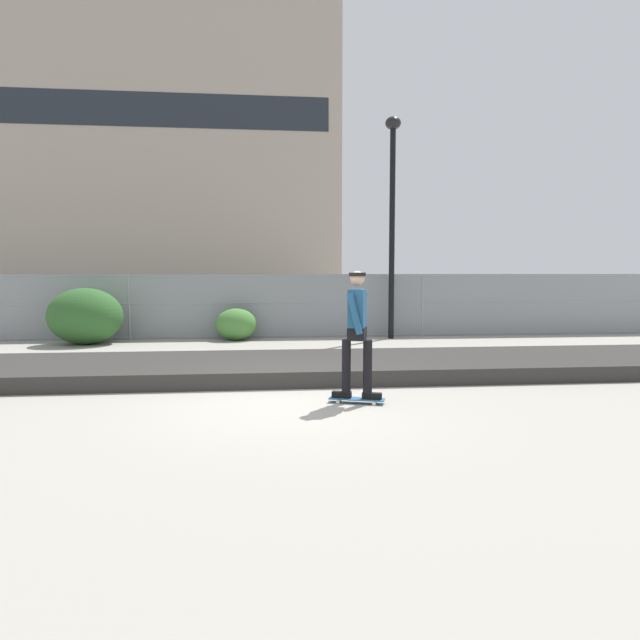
% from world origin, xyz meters
% --- Properties ---
extents(ground_plane, '(120.00, 120.00, 0.00)m').
position_xyz_m(ground_plane, '(0.00, 0.00, 0.00)').
color(ground_plane, '#9E998E').
extents(gravel_berm, '(15.99, 2.76, 0.28)m').
position_xyz_m(gravel_berm, '(0.00, 2.35, 0.14)').
color(gravel_berm, '#33302D').
rests_on(gravel_berm, ground_plane).
extents(skateboard, '(0.82, 0.44, 0.07)m').
position_xyz_m(skateboard, '(0.84, -0.07, 0.06)').
color(skateboard, '#2D608C').
rests_on(skateboard, ground_plane).
extents(skater, '(0.72, 0.62, 1.83)m').
position_xyz_m(skater, '(0.84, -0.07, 1.12)').
color(skater, black).
rests_on(skater, skateboard).
extents(chain_fence, '(25.43, 0.06, 1.85)m').
position_xyz_m(chain_fence, '(-0.00, 8.27, 0.93)').
color(chain_fence, gray).
rests_on(chain_fence, ground_plane).
extents(street_lamp, '(0.44, 0.44, 6.24)m').
position_xyz_m(street_lamp, '(3.19, 7.83, 3.93)').
color(street_lamp, black).
rests_on(street_lamp, ground_plane).
extents(parked_car_near, '(4.50, 2.14, 1.66)m').
position_xyz_m(parked_car_near, '(-5.50, 11.47, 0.84)').
color(parked_car_near, maroon).
rests_on(parked_car_near, ground_plane).
extents(library_building, '(26.22, 12.47, 22.34)m').
position_xyz_m(library_building, '(-7.42, 41.42, 11.17)').
color(library_building, '#9E9384').
rests_on(library_building, ground_plane).
extents(shrub_left, '(1.93, 1.58, 1.49)m').
position_xyz_m(shrub_left, '(-5.14, 7.33, 0.74)').
color(shrub_left, '#2D5B28').
rests_on(shrub_left, ground_plane).
extents(shrub_center, '(1.16, 0.95, 0.89)m').
position_xyz_m(shrub_center, '(-1.23, 7.84, 0.45)').
color(shrub_center, '#477F38').
rests_on(shrub_center, ground_plane).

